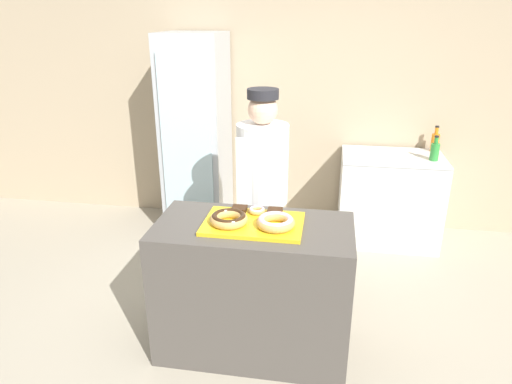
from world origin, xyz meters
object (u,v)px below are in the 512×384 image
brownie_back_left (239,209)px  bottle_orange (435,142)px  serving_tray (253,224)px  baker_person (262,193)px  chest_freezer (389,198)px  bottle_green (435,151)px  brownie_back_right (275,212)px  donut_chocolate_glaze (229,218)px  donut_mini_center (257,210)px  donut_light_glaze (276,222)px  beverage_fridge (196,136)px

brownie_back_left → bottle_orange: (1.54, 1.84, 0.02)m
serving_tray → baker_person: (-0.05, 0.66, -0.06)m
baker_person → chest_freezer: size_ratio=1.73×
bottle_orange → bottle_green: bearing=-100.9°
serving_tray → brownie_back_right: 0.18m
chest_freezer → donut_chocolate_glaze: bearing=-122.9°
brownie_back_left → baker_person: size_ratio=0.06×
bottle_orange → brownie_back_right: bearing=-125.4°
donut_chocolate_glaze → brownie_back_left: (0.03, 0.18, -0.02)m
donut_mini_center → brownie_back_right: bearing=0.0°
donut_light_glaze → donut_mini_center: bearing=127.9°
brownie_back_right → bottle_orange: bottle_orange is taller
brownie_back_left → bottle_green: size_ratio=0.40×
baker_person → chest_freezer: 1.59m
donut_chocolate_glaze → baker_person: bearing=82.3°
beverage_fridge → brownie_back_right: bearing=-58.7°
donut_chocolate_glaze → bottle_orange: bearing=52.3°
donut_chocolate_glaze → brownie_back_left: size_ratio=2.50×
brownie_back_right → chest_freezer: size_ratio=0.10×
donut_mini_center → beverage_fridge: 1.83m
brownie_back_right → bottle_orange: (1.31, 1.84, 0.02)m
donut_chocolate_glaze → baker_person: (0.10, 0.71, -0.11)m
donut_light_glaze → baker_person: bearing=104.8°
brownie_back_right → bottle_green: bearing=50.9°
donut_light_glaze → beverage_fridge: 2.06m
brownie_back_right → bottle_orange: 2.26m
serving_tray → baker_person: size_ratio=0.37×
bottle_green → brownie_back_left: bearing=-133.9°
donut_chocolate_glaze → baker_person: baker_person is taller
donut_chocolate_glaze → baker_person: size_ratio=0.14×
donut_light_glaze → donut_mini_center: size_ratio=2.11×
donut_mini_center → brownie_back_left: bearing=180.0°
baker_person → donut_mini_center: bearing=-85.0°
bottle_green → donut_chocolate_glaze: bearing=-131.2°
chest_freezer → baker_person: bearing=-134.3°
donut_chocolate_glaze → chest_freezer: donut_chocolate_glaze is taller
brownie_back_left → brownie_back_right: same height
donut_chocolate_glaze → beverage_fridge: 1.94m
serving_tray → beverage_fridge: bearing=116.4°
serving_tray → donut_light_glaze: size_ratio=2.62×
brownie_back_left → beverage_fridge: bearing=115.1°
bottle_orange → donut_light_glaze: bearing=-122.4°
donut_mini_center → chest_freezer: bearing=57.7°
donut_mini_center → beverage_fridge: size_ratio=0.06×
brownie_back_left → beverage_fridge: size_ratio=0.05×
donut_light_glaze → brownie_back_right: size_ratio=2.50×
donut_light_glaze → brownie_back_right: 0.18m
serving_tray → donut_chocolate_glaze: bearing=-162.4°
donut_mini_center → bottle_green: size_ratio=0.48×
donut_mini_center → bottle_orange: 2.32m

